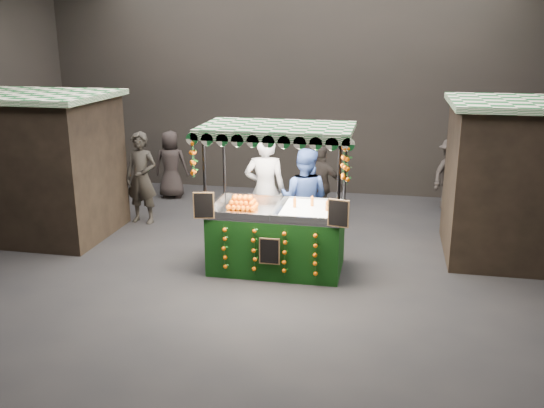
# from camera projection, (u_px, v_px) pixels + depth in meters

# --- Properties ---
(ground) EXTENTS (12.00, 12.00, 0.00)m
(ground) POSITION_uv_depth(u_px,v_px,m) (254.00, 270.00, 9.37)
(ground) COLOR black
(ground) RESTS_ON ground
(market_hall) EXTENTS (12.10, 10.10, 5.05)m
(market_hall) POSITION_uv_depth(u_px,v_px,m) (252.00, 50.00, 8.42)
(market_hall) COLOR black
(market_hall) RESTS_ON ground
(neighbour_stall_left) EXTENTS (3.00, 2.20, 2.60)m
(neighbour_stall_left) POSITION_uv_depth(u_px,v_px,m) (31.00, 164.00, 10.78)
(neighbour_stall_left) COLOR black
(neighbour_stall_left) RESTS_ON ground
(neighbour_stall_right) EXTENTS (3.00, 2.20, 2.60)m
(neighbour_stall_right) POSITION_uv_depth(u_px,v_px,m) (539.00, 181.00, 9.58)
(neighbour_stall_right) COLOR black
(neighbour_stall_right) RESTS_ON ground
(juice_stall) EXTENTS (2.37, 1.39, 2.29)m
(juice_stall) POSITION_uv_depth(u_px,v_px,m) (277.00, 227.00, 9.23)
(juice_stall) COLOR black
(juice_stall) RESTS_ON ground
(vendor_grey) EXTENTS (0.78, 0.57, 1.96)m
(vendor_grey) POSITION_uv_depth(u_px,v_px,m) (265.00, 190.00, 10.31)
(vendor_grey) COLOR gray
(vendor_grey) RESTS_ON ground
(vendor_blue) EXTENTS (0.94, 0.78, 1.76)m
(vendor_blue) POSITION_uv_depth(u_px,v_px,m) (304.00, 199.00, 10.12)
(vendor_blue) COLOR navy
(vendor_blue) RESTS_ON ground
(shopper_0) EXTENTS (0.70, 0.50, 1.80)m
(shopper_0) POSITION_uv_depth(u_px,v_px,m) (141.00, 178.00, 11.51)
(shopper_0) COLOR #282420
(shopper_0) RESTS_ON ground
(shopper_1) EXTENTS (1.16, 1.15, 1.88)m
(shopper_1) POSITION_uv_depth(u_px,v_px,m) (505.00, 183.00, 10.92)
(shopper_1) COLOR black
(shopper_1) RESTS_ON ground
(shopper_2) EXTENTS (0.95, 0.59, 1.50)m
(shopper_2) POSITION_uv_depth(u_px,v_px,m) (321.00, 185.00, 11.58)
(shopper_2) COLOR #2B2623
(shopper_2) RESTS_ON ground
(shopper_3) EXTENTS (1.09, 1.10, 1.52)m
(shopper_3) POSITION_uv_depth(u_px,v_px,m) (451.00, 174.00, 12.42)
(shopper_3) COLOR #2E2825
(shopper_3) RESTS_ON ground
(shopper_4) EXTENTS (0.80, 0.57, 1.52)m
(shopper_4) POSITION_uv_depth(u_px,v_px,m) (171.00, 164.00, 13.30)
(shopper_4) COLOR black
(shopper_4) RESTS_ON ground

